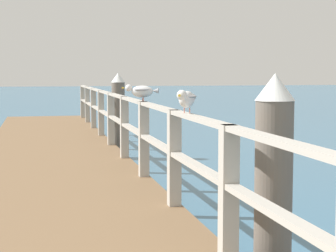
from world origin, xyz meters
TOP-DOWN VIEW (x-y plane):
  - pier_deck at (0.00, 9.14)m, footprint 2.27×18.28m
  - pier_railing at (1.05, 9.14)m, footprint 0.12×16.80m
  - dock_piling_near at (1.43, 4.23)m, footprint 0.29×0.29m
  - dock_piling_far at (1.43, 12.57)m, footprint 0.29×0.29m
  - seagull_foreground at (1.05, 5.31)m, footprint 0.27×0.44m
  - seagull_background at (1.05, 7.57)m, footprint 0.46×0.25m

SIDE VIEW (x-z plane):
  - pier_deck at x=0.00m, z-range 0.00..0.51m
  - dock_piling_near at x=1.43m, z-range 0.01..1.83m
  - dock_piling_far at x=1.43m, z-range 0.01..1.83m
  - pier_railing at x=1.05m, z-range 0.63..1.58m
  - seagull_foreground at x=1.05m, z-range 1.49..1.70m
  - seagull_background at x=1.05m, z-range 1.49..1.70m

